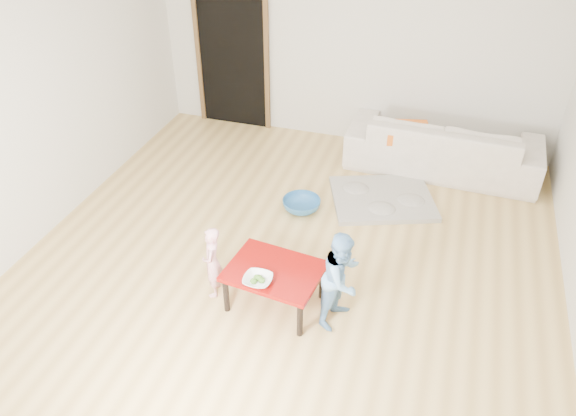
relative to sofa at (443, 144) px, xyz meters
The scene contains 13 objects.
floor 2.41m from the sofa, 120.84° to the right, with size 5.00×5.00×0.01m, color tan.
back_wall 1.63m from the sofa, 159.82° to the left, with size 5.00×0.02×2.60m, color silver.
left_wall 4.36m from the sofa, 151.17° to the right, with size 0.02×5.00×2.60m, color silver.
doorway 2.94m from the sofa, behind, with size 1.02×0.08×2.11m, color brown, non-canonical shape.
sofa is the anchor object (origin of this frame).
cushion 0.48m from the sofa, 159.66° to the right, with size 0.50×0.44×0.13m, color orange.
red_table 3.03m from the sofa, 112.79° to the right, with size 0.78×0.59×0.39m, color maroon, non-canonical shape.
bowl 3.24m from the sofa, 112.68° to the right, with size 0.24×0.24×0.06m, color white.
broccoli 3.24m from the sofa, 112.68° to the right, with size 0.12×0.12×0.06m, color #2D5919, non-canonical shape.
child_pink 3.31m from the sofa, 121.61° to the right, with size 0.25×0.17×0.70m, color pink.
child_blue 2.85m from the sofa, 102.04° to the right, with size 0.43×0.33×0.88m, color #69A0F4.
basin 1.93m from the sofa, 135.04° to the right, with size 0.41×0.41×0.13m, color #29649B.
blanket 1.10m from the sofa, 120.90° to the right, with size 1.09×0.91×0.05m, color #AEA699, non-canonical shape.
Camera 1 is at (1.23, -4.11, 3.52)m, focal length 35.00 mm.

